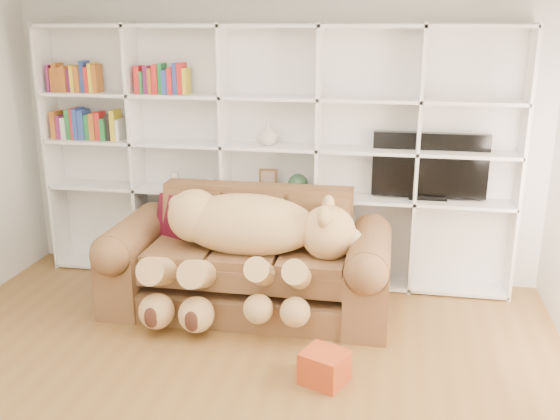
% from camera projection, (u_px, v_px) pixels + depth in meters
% --- Properties ---
extents(floor, '(5.00, 5.00, 0.00)m').
position_uv_depth(floor, '(201.00, 417.00, 3.96)').
color(floor, brown).
rests_on(floor, ground).
extents(wall_back, '(5.00, 0.02, 2.70)m').
position_uv_depth(wall_back, '(275.00, 138.00, 5.91)').
color(wall_back, silver).
rests_on(wall_back, floor).
extents(bookshelf, '(4.43, 0.35, 2.40)m').
position_uv_depth(bookshelf, '(247.00, 144.00, 5.84)').
color(bookshelf, white).
rests_on(bookshelf, floor).
extents(sofa, '(2.40, 1.04, 1.01)m').
position_uv_depth(sofa, '(249.00, 266.00, 5.40)').
color(sofa, brown).
rests_on(sofa, floor).
extents(teddy_bear, '(1.74, 0.97, 1.01)m').
position_uv_depth(teddy_bear, '(245.00, 239.00, 5.11)').
color(teddy_bear, '#DEBE6F').
rests_on(teddy_bear, sofa).
extents(throw_pillow, '(0.46, 0.38, 0.43)m').
position_uv_depth(throw_pillow, '(178.00, 219.00, 5.58)').
color(throw_pillow, '#520E1A').
rests_on(throw_pillow, sofa).
extents(gift_box, '(0.37, 0.36, 0.23)m').
position_uv_depth(gift_box, '(324.00, 367.00, 4.31)').
color(gift_box, '#AF3E17').
rests_on(gift_box, floor).
extents(tv, '(1.02, 0.18, 0.60)m').
position_uv_depth(tv, '(430.00, 167.00, 5.58)').
color(tv, black).
rests_on(tv, bookshelf).
extents(picture_frame, '(0.17, 0.03, 0.21)m').
position_uv_depth(picture_frame, '(268.00, 180.00, 5.84)').
color(picture_frame, '#53391C').
rests_on(picture_frame, bookshelf).
extents(green_vase, '(0.19, 0.19, 0.19)m').
position_uv_depth(green_vase, '(298.00, 184.00, 5.80)').
color(green_vase, '#295033').
rests_on(green_vase, bookshelf).
extents(figurine_tall, '(0.08, 0.08, 0.15)m').
position_uv_depth(figurine_tall, '(175.00, 180.00, 6.02)').
color(figurine_tall, silver).
rests_on(figurine_tall, bookshelf).
extents(figurine_short, '(0.08, 0.08, 0.11)m').
position_uv_depth(figurine_short, '(193.00, 182.00, 5.99)').
color(figurine_short, silver).
rests_on(figurine_short, bookshelf).
extents(snow_globe, '(0.11, 0.11, 0.11)m').
position_uv_depth(snow_globe, '(211.00, 183.00, 5.96)').
color(snow_globe, silver).
rests_on(snow_globe, bookshelf).
extents(shelf_vase, '(0.20, 0.20, 0.20)m').
position_uv_depth(shelf_vase, '(268.00, 134.00, 5.72)').
color(shelf_vase, beige).
rests_on(shelf_vase, bookshelf).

